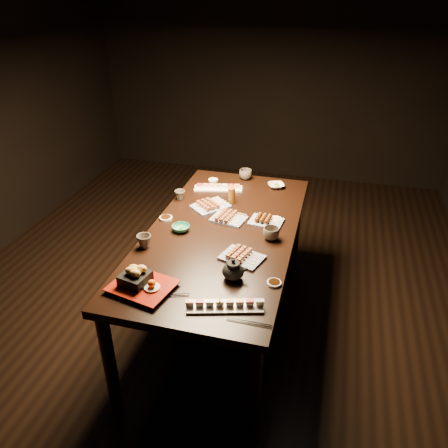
{
  "coord_description": "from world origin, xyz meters",
  "views": [
    {
      "loc": [
        0.79,
        -2.51,
        2.13
      ],
      "look_at": [
        0.17,
        -0.2,
        0.77
      ],
      "focal_mm": 35.0,
      "sensor_mm": 36.0,
      "label": 1
    }
  ],
  "objects_px": {
    "edamame_bowl_green": "(181,228)",
    "teacup_far_right": "(245,174)",
    "sushi_platter_near": "(225,304)",
    "yakitori_plate_right": "(242,254)",
    "edamame_bowl_cream": "(276,186)",
    "teacup_far_left": "(180,195)",
    "tempura_tray": "(142,280)",
    "teapot": "(233,269)",
    "yakitori_plate_center": "(229,216)",
    "dining_table": "(222,279)",
    "yakitori_plate_left": "(211,204)",
    "condiment_bottle": "(232,193)",
    "sushi_platter_far": "(218,187)",
    "teacup_mid_right": "(271,234)",
    "teacup_near_left": "(144,241)"
  },
  "relations": [
    {
      "from": "yakitori_plate_center",
      "to": "yakitori_plate_left",
      "type": "distance_m",
      "value": 0.21
    },
    {
      "from": "sushi_platter_far",
      "to": "edamame_bowl_cream",
      "type": "xyz_separation_m",
      "value": [
        0.41,
        0.15,
        -0.01
      ]
    },
    {
      "from": "teacup_far_right",
      "to": "sushi_platter_far",
      "type": "bearing_deg",
      "value": -123.25
    },
    {
      "from": "dining_table",
      "to": "edamame_bowl_cream",
      "type": "height_order",
      "value": "edamame_bowl_cream"
    },
    {
      "from": "sushi_platter_near",
      "to": "edamame_bowl_green",
      "type": "height_order",
      "value": "sushi_platter_near"
    },
    {
      "from": "yakitori_plate_left",
      "to": "teapot",
      "type": "relative_size",
      "value": 1.75
    },
    {
      "from": "edamame_bowl_green",
      "to": "teacup_far_right",
      "type": "relative_size",
      "value": 1.15
    },
    {
      "from": "edamame_bowl_cream",
      "to": "teacup_far_left",
      "type": "xyz_separation_m",
      "value": [
        -0.63,
        -0.38,
        0.02
      ]
    },
    {
      "from": "dining_table",
      "to": "teapot",
      "type": "bearing_deg",
      "value": -68.8
    },
    {
      "from": "yakitori_plate_center",
      "to": "teacup_far_left",
      "type": "xyz_separation_m",
      "value": [
        -0.41,
        0.2,
        0.01
      ]
    },
    {
      "from": "yakitori_plate_left",
      "to": "edamame_bowl_cream",
      "type": "xyz_separation_m",
      "value": [
        0.38,
        0.44,
        -0.02
      ]
    },
    {
      "from": "sushi_platter_near",
      "to": "yakitori_plate_right",
      "type": "xyz_separation_m",
      "value": [
        -0.01,
        0.43,
        0.01
      ]
    },
    {
      "from": "tempura_tray",
      "to": "dining_table",
      "type": "bearing_deg",
      "value": 82.71
    },
    {
      "from": "yakitori_plate_left",
      "to": "teacup_mid_right",
      "type": "height_order",
      "value": "teacup_mid_right"
    },
    {
      "from": "edamame_bowl_green",
      "to": "teacup_far_left",
      "type": "xyz_separation_m",
      "value": [
        -0.15,
        0.41,
        0.02
      ]
    },
    {
      "from": "edamame_bowl_green",
      "to": "condiment_bottle",
      "type": "relative_size",
      "value": 0.75
    },
    {
      "from": "edamame_bowl_green",
      "to": "teacup_far_left",
      "type": "bearing_deg",
      "value": 110.54
    },
    {
      "from": "yakitori_plate_right",
      "to": "teapot",
      "type": "distance_m",
      "value": 0.19
    },
    {
      "from": "yakitori_plate_right",
      "to": "yakitori_plate_left",
      "type": "distance_m",
      "value": 0.66
    },
    {
      "from": "tempura_tray",
      "to": "teacup_mid_right",
      "type": "xyz_separation_m",
      "value": [
        0.55,
        0.65,
        -0.02
      ]
    },
    {
      "from": "yakitori_plate_left",
      "to": "condiment_bottle",
      "type": "bearing_deg",
      "value": -7.41
    },
    {
      "from": "edamame_bowl_cream",
      "to": "teacup_far_right",
      "type": "xyz_separation_m",
      "value": [
        -0.26,
        0.09,
        0.02
      ]
    },
    {
      "from": "sushi_platter_near",
      "to": "teacup_far_left",
      "type": "distance_m",
      "value": 1.21
    },
    {
      "from": "yakitori_plate_center",
      "to": "teacup_near_left",
      "type": "xyz_separation_m",
      "value": [
        -0.4,
        -0.44,
        0.01
      ]
    },
    {
      "from": "yakitori_plate_right",
      "to": "tempura_tray",
      "type": "bearing_deg",
      "value": -119.83
    },
    {
      "from": "sushi_platter_near",
      "to": "edamame_bowl_cream",
      "type": "height_order",
      "value": "sushi_platter_near"
    },
    {
      "from": "sushi_platter_near",
      "to": "teapot",
      "type": "bearing_deg",
      "value": 78.47
    },
    {
      "from": "tempura_tray",
      "to": "teacup_far_right",
      "type": "distance_m",
      "value": 1.5
    },
    {
      "from": "edamame_bowl_green",
      "to": "teapot",
      "type": "height_order",
      "value": "teapot"
    },
    {
      "from": "teapot",
      "to": "yakitori_plate_left",
      "type": "bearing_deg",
      "value": 100.5
    },
    {
      "from": "yakitori_plate_left",
      "to": "condiment_bottle",
      "type": "height_order",
      "value": "condiment_bottle"
    },
    {
      "from": "teacup_far_left",
      "to": "edamame_bowl_green",
      "type": "bearing_deg",
      "value": -69.46
    },
    {
      "from": "teacup_far_left",
      "to": "sushi_platter_far",
      "type": "bearing_deg",
      "value": 47.02
    },
    {
      "from": "condiment_bottle",
      "to": "teacup_mid_right",
      "type": "bearing_deg",
      "value": -50.0
    },
    {
      "from": "dining_table",
      "to": "tempura_tray",
      "type": "relative_size",
      "value": 5.86
    },
    {
      "from": "sushi_platter_near",
      "to": "tempura_tray",
      "type": "height_order",
      "value": "tempura_tray"
    },
    {
      "from": "yakitori_plate_center",
      "to": "sushi_platter_far",
      "type": "bearing_deg",
      "value": 124.98
    },
    {
      "from": "sushi_platter_far",
      "to": "yakitori_plate_center",
      "type": "relative_size",
      "value": 1.67
    },
    {
      "from": "edamame_bowl_cream",
      "to": "sushi_platter_near",
      "type": "bearing_deg",
      "value": -90.89
    },
    {
      "from": "yakitori_plate_center",
      "to": "dining_table",
      "type": "bearing_deg",
      "value": -81.42
    },
    {
      "from": "edamame_bowl_cream",
      "to": "dining_table",
      "type": "bearing_deg",
      "value": -107.26
    },
    {
      "from": "edamame_bowl_green",
      "to": "tempura_tray",
      "type": "bearing_deg",
      "value": -89.08
    },
    {
      "from": "dining_table",
      "to": "sushi_platter_far",
      "type": "relative_size",
      "value": 5.07
    },
    {
      "from": "teacup_mid_right",
      "to": "teacup_far_right",
      "type": "relative_size",
      "value": 1.01
    },
    {
      "from": "tempura_tray",
      "to": "teapot",
      "type": "bearing_deg",
      "value": 38.21
    },
    {
      "from": "edamame_bowl_green",
      "to": "edamame_bowl_cream",
      "type": "bearing_deg",
      "value": 59.1
    },
    {
      "from": "yakitori_plate_right",
      "to": "teacup_mid_right",
      "type": "distance_m",
      "value": 0.28
    },
    {
      "from": "sushi_platter_near",
      "to": "edamame_bowl_green",
      "type": "xyz_separation_m",
      "value": [
        -0.45,
        0.63,
        -0.0
      ]
    },
    {
      "from": "dining_table",
      "to": "tempura_tray",
      "type": "xyz_separation_m",
      "value": [
        -0.24,
        -0.67,
        0.43
      ]
    },
    {
      "from": "yakitori_plate_right",
      "to": "teacup_far_right",
      "type": "relative_size",
      "value": 2.33
    }
  ]
}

